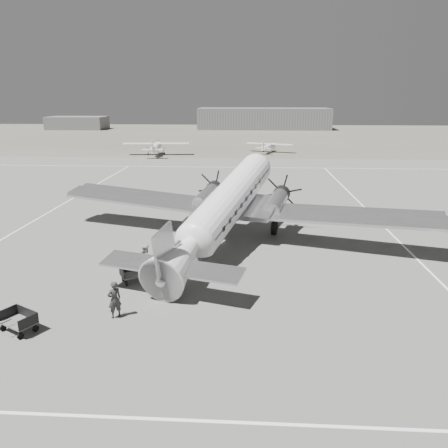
{
  "coord_description": "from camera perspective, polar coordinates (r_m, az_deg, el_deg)",
  "views": [
    {
      "loc": [
        0.72,
        -26.11,
        10.5
      ],
      "look_at": [
        -0.94,
        1.98,
        2.2
      ],
      "focal_mm": 35.0,
      "sensor_mm": 36.0,
      "label": 1
    }
  ],
  "objects": [
    {
      "name": "hangar_main",
      "position": [
        146.35,
        5.2,
        13.56
      ],
      "size": [
        42.0,
        14.0,
        6.6
      ],
      "color": "slate",
      "rests_on": "ground"
    },
    {
      "name": "grass_infield",
      "position": [
        121.56,
        3.09,
        11.46
      ],
      "size": [
        260.0,
        90.0,
        0.01
      ],
      "primitive_type": "cube",
      "color": "#5E5D4F",
      "rests_on": "ground"
    },
    {
      "name": "ground",
      "position": [
        28.15,
        1.68,
        -5.47
      ],
      "size": [
        260.0,
        260.0,
        0.0
      ],
      "primitive_type": "plane",
      "color": "slate",
      "rests_on": "ground"
    },
    {
      "name": "taxi_line_left",
      "position": [
        42.0,
        -23.22,
        0.61
      ],
      "size": [
        0.15,
        60.0,
        0.01
      ],
      "primitive_type": "cube",
      "color": "white",
      "rests_on": "ground"
    },
    {
      "name": "passenger",
      "position": [
        28.11,
        -8.82,
        -3.86
      ],
      "size": [
        0.76,
        0.95,
        1.69
      ],
      "primitive_type": "imported",
      "rotation": [
        0.0,
        0.0,
        1.88
      ],
      "color": "#B4B4B2",
      "rests_on": "ground"
    },
    {
      "name": "baggage_cart_near",
      "position": [
        26.17,
        -11.49,
        -6.4
      ],
      "size": [
        2.13,
        1.95,
        0.99
      ],
      "primitive_type": null,
      "rotation": [
        0.0,
        0.0,
        0.54
      ],
      "color": "#595959",
      "rests_on": "ground"
    },
    {
      "name": "dc3_airliner",
      "position": [
        31.09,
        0.22,
        2.15
      ],
      "size": [
        34.29,
        28.18,
        5.65
      ],
      "primitive_type": null,
      "rotation": [
        0.0,
        0.0,
        -0.29
      ],
      "color": "silver",
      "rests_on": "ground"
    },
    {
      "name": "light_plane_right",
      "position": [
        85.06,
        5.88,
        9.92
      ],
      "size": [
        11.2,
        10.13,
        1.92
      ],
      "primitive_type": null,
      "rotation": [
        0.0,
        0.0,
        -0.33
      ],
      "color": "white",
      "rests_on": "ground"
    },
    {
      "name": "baggage_cart_far",
      "position": [
        22.68,
        -25.27,
        -11.46
      ],
      "size": [
        2.11,
        1.9,
        0.98
      ],
      "primitive_type": null,
      "rotation": [
        0.0,
        0.0,
        -0.5
      ],
      "color": "#595959",
      "rests_on": "ground"
    },
    {
      "name": "ramp_agent",
      "position": [
        27.07,
        -10.08,
        -4.53
      ],
      "size": [
        0.77,
        0.95,
        1.87
      ],
      "primitive_type": "imported",
      "rotation": [
        0.0,
        0.0,
        1.64
      ],
      "color": "#AEAEAB",
      "rests_on": "ground"
    },
    {
      "name": "taxi_line_horizon",
      "position": [
        66.94,
        2.74,
        7.4
      ],
      "size": [
        90.0,
        0.15,
        0.01
      ],
      "primitive_type": "cube",
      "color": "white",
      "rests_on": "ground"
    },
    {
      "name": "taxi_line_right",
      "position": [
        30.31,
        25.09,
        -5.45
      ],
      "size": [
        0.15,
        80.0,
        0.01
      ],
      "primitive_type": "cube",
      "color": "white",
      "rests_on": "ground"
    },
    {
      "name": "ground_crew",
      "position": [
        22.24,
        -14.11,
        -9.54
      ],
      "size": [
        0.82,
        0.79,
        1.9
      ],
      "primitive_type": "imported",
      "rotation": [
        0.0,
        0.0,
        3.84
      ],
      "color": "#2B2B2B",
      "rests_on": "ground"
    },
    {
      "name": "shed_secondary",
      "position": [
        151.95,
        -18.59,
        12.41
      ],
      "size": [
        18.0,
        10.0,
        4.0
      ],
      "primitive_type": "cube",
      "color": "#595959",
      "rests_on": "ground"
    },
    {
      "name": "light_plane_left",
      "position": [
        81.39,
        -8.87,
        9.72
      ],
      "size": [
        12.87,
        10.79,
        2.51
      ],
      "primitive_type": null,
      "rotation": [
        0.0,
        0.0,
        0.09
      ],
      "color": "white",
      "rests_on": "ground"
    },
    {
      "name": "taxi_line_near",
      "position": [
        16.04,
        -0.02,
        -24.43
      ],
      "size": [
        60.0,
        0.15,
        0.01
      ],
      "primitive_type": "cube",
      "color": "white",
      "rests_on": "ground"
    }
  ]
}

